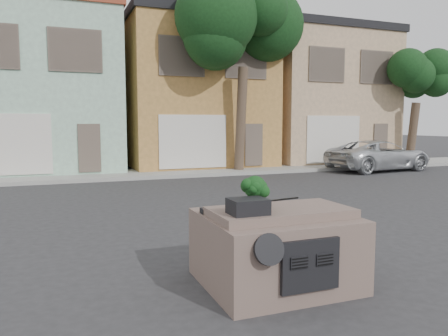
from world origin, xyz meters
TOP-DOWN VIEW (x-y plane):
  - ground_plane at (0.00, 0.00)m, footprint 120.00×120.00m
  - sidewalk at (0.00, 10.50)m, footprint 40.00×3.00m
  - townhouse_mint at (-3.50, 14.50)m, footprint 7.20×8.20m
  - townhouse_tan at (4.00, 14.50)m, footprint 7.20×8.20m
  - townhouse_beige at (11.50, 14.50)m, footprint 7.20×8.20m
  - silver_pickup at (11.64, 8.43)m, footprint 5.44×2.89m
  - tree_near at (5.00, 9.80)m, footprint 4.40×4.00m
  - tree_far at (15.00, 9.80)m, footprint 3.20×3.00m
  - car_dashboard at (0.00, -3.00)m, footprint 2.00×1.80m
  - instrument_hump at (-0.58, -3.35)m, footprint 0.48×0.38m
  - wiper_arm at (0.28, -2.62)m, footprint 0.69×0.15m
  - broccoli at (-0.33, -3.03)m, footprint 0.41×0.41m

SIDE VIEW (x-z plane):
  - ground_plane at x=0.00m, z-range 0.00..0.00m
  - silver_pickup at x=11.64m, z-range -0.73..0.73m
  - sidewalk at x=0.00m, z-range 0.00..0.15m
  - car_dashboard at x=0.00m, z-range 0.00..1.12m
  - wiper_arm at x=0.28m, z-range 1.12..1.14m
  - instrument_hump at x=-0.58m, z-range 1.12..1.32m
  - broccoli at x=-0.33m, z-range 1.12..1.58m
  - tree_far at x=15.00m, z-range 0.00..6.00m
  - townhouse_mint at x=-3.50m, z-range 0.00..7.55m
  - townhouse_tan at x=4.00m, z-range 0.00..7.55m
  - townhouse_beige at x=11.50m, z-range 0.00..7.55m
  - tree_near at x=5.00m, z-range 0.00..8.50m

